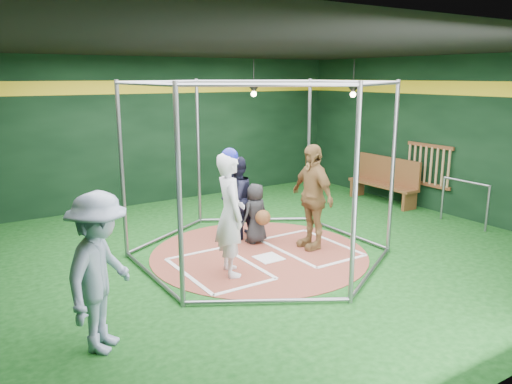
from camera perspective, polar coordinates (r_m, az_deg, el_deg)
room_shell at (r=8.41m, az=0.34°, el=4.22°), size 10.10×9.10×3.53m
clay_disc at (r=8.85m, az=0.35°, el=-7.04°), size 3.80×3.80×0.01m
home_plate at (r=8.61m, az=1.46°, el=-7.54°), size 0.43×0.43×0.01m
batter_box_left at (r=8.19m, az=-4.30°, el=-8.70°), size 1.17×1.77×0.01m
batter_box_right at (r=9.18m, az=6.21°, el=-6.28°), size 1.17×1.77×0.01m
batting_cage at (r=8.45m, az=0.37°, el=2.51°), size 4.05×4.67×3.00m
bat_rack at (r=12.16m, az=19.09°, el=2.91°), size 0.07×1.25×0.98m
pendant_lamp_near at (r=12.52m, az=-0.26°, el=11.70°), size 0.34×0.34×0.90m
pendant_lamp_far at (r=12.38m, az=11.05°, el=11.44°), size 0.34×0.34×0.90m
batter_figure at (r=7.69m, az=-2.96°, el=-2.40°), size 0.62×0.80×2.00m
visitor_leopard at (r=8.95m, az=6.41°, el=-0.52°), size 0.52×1.13×1.89m
catcher_figure at (r=9.23m, az=0.02°, el=-2.49°), size 0.60×0.61×1.12m
umpire at (r=9.46m, az=-2.26°, el=-0.70°), size 0.92×0.83×1.57m
bystander_blue at (r=5.88m, az=-17.37°, el=-8.79°), size 1.31×1.34×1.85m
dugout_bench at (r=12.67m, az=14.54°, el=1.40°), size 0.45×1.92×1.12m
steel_railing at (r=11.22m, az=22.77°, el=-0.36°), size 0.05×1.11×0.95m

